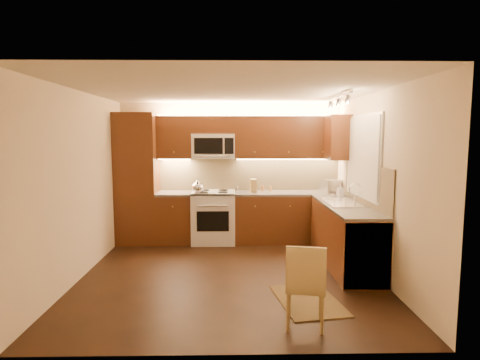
{
  "coord_description": "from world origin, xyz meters",
  "views": [
    {
      "loc": [
        0.04,
        -5.21,
        1.9
      ],
      "look_at": [
        0.15,
        0.55,
        1.25
      ],
      "focal_mm": 29.25,
      "sensor_mm": 36.0,
      "label": 1
    }
  ],
  "objects_px": {
    "kettle": "(198,186)",
    "sink": "(343,198)",
    "microwave": "(214,146)",
    "knife_block": "(253,186)",
    "dining_chair": "(305,284)",
    "stove": "(214,217)",
    "soap_bottle": "(340,190)",
    "toaster_oven": "(332,186)"
  },
  "relations": [
    {
      "from": "kettle",
      "to": "sink",
      "type": "bearing_deg",
      "value": -24.91
    },
    {
      "from": "microwave",
      "to": "knife_block",
      "type": "height_order",
      "value": "microwave"
    },
    {
      "from": "dining_chair",
      "to": "stove",
      "type": "bearing_deg",
      "value": 118.85
    },
    {
      "from": "kettle",
      "to": "soap_bottle",
      "type": "xyz_separation_m",
      "value": [
        2.4,
        -0.26,
        -0.04
      ]
    },
    {
      "from": "sink",
      "to": "knife_block",
      "type": "bearing_deg",
      "value": 137.82
    },
    {
      "from": "stove",
      "to": "dining_chair",
      "type": "distance_m",
      "value": 3.32
    },
    {
      "from": "stove",
      "to": "soap_bottle",
      "type": "relative_size",
      "value": 4.46
    },
    {
      "from": "soap_bottle",
      "to": "sink",
      "type": "bearing_deg",
      "value": -117.34
    },
    {
      "from": "microwave",
      "to": "toaster_oven",
      "type": "height_order",
      "value": "microwave"
    },
    {
      "from": "toaster_oven",
      "to": "knife_block",
      "type": "relative_size",
      "value": 1.61
    },
    {
      "from": "kettle",
      "to": "soap_bottle",
      "type": "relative_size",
      "value": 1.22
    },
    {
      "from": "sink",
      "to": "knife_block",
      "type": "height_order",
      "value": "knife_block"
    },
    {
      "from": "microwave",
      "to": "kettle",
      "type": "height_order",
      "value": "microwave"
    },
    {
      "from": "stove",
      "to": "sink",
      "type": "xyz_separation_m",
      "value": [
        2.0,
        -1.12,
        0.52
      ]
    },
    {
      "from": "knife_block",
      "to": "toaster_oven",
      "type": "bearing_deg",
      "value": -5.13
    },
    {
      "from": "stove",
      "to": "dining_chair",
      "type": "bearing_deg",
      "value": -71.32
    },
    {
      "from": "kettle",
      "to": "microwave",
      "type": "bearing_deg",
      "value": 49.59
    },
    {
      "from": "dining_chair",
      "to": "sink",
      "type": "bearing_deg",
      "value": 75.33
    },
    {
      "from": "sink",
      "to": "kettle",
      "type": "distance_m",
      "value": 2.44
    },
    {
      "from": "stove",
      "to": "soap_bottle",
      "type": "distance_m",
      "value": 2.26
    },
    {
      "from": "stove",
      "to": "knife_block",
      "type": "height_order",
      "value": "knife_block"
    },
    {
      "from": "sink",
      "to": "dining_chair",
      "type": "xyz_separation_m",
      "value": [
        -0.94,
        -2.02,
        -0.55
      ]
    },
    {
      "from": "stove",
      "to": "dining_chair",
      "type": "height_order",
      "value": "stove"
    },
    {
      "from": "microwave",
      "to": "soap_bottle",
      "type": "relative_size",
      "value": 3.69
    },
    {
      "from": "kettle",
      "to": "stove",
      "type": "bearing_deg",
      "value": 35.06
    },
    {
      "from": "sink",
      "to": "dining_chair",
      "type": "height_order",
      "value": "sink"
    },
    {
      "from": "microwave",
      "to": "soap_bottle",
      "type": "distance_m",
      "value": 2.34
    },
    {
      "from": "kettle",
      "to": "soap_bottle",
      "type": "distance_m",
      "value": 2.42
    },
    {
      "from": "sink",
      "to": "soap_bottle",
      "type": "bearing_deg",
      "value": 77.86
    },
    {
      "from": "sink",
      "to": "knife_block",
      "type": "relative_size",
      "value": 3.66
    },
    {
      "from": "microwave",
      "to": "kettle",
      "type": "distance_m",
      "value": 0.8
    },
    {
      "from": "toaster_oven",
      "to": "soap_bottle",
      "type": "bearing_deg",
      "value": -110.04
    },
    {
      "from": "stove",
      "to": "soap_bottle",
      "type": "height_order",
      "value": "soap_bottle"
    },
    {
      "from": "stove",
      "to": "kettle",
      "type": "height_order",
      "value": "kettle"
    },
    {
      "from": "knife_block",
      "to": "dining_chair",
      "type": "xyz_separation_m",
      "value": [
        0.35,
        -3.19,
        -0.59
      ]
    },
    {
      "from": "kettle",
      "to": "toaster_oven",
      "type": "distance_m",
      "value": 2.4
    },
    {
      "from": "sink",
      "to": "soap_bottle",
      "type": "xyz_separation_m",
      "value": [
        0.14,
        0.66,
        0.03
      ]
    },
    {
      "from": "soap_bottle",
      "to": "dining_chair",
      "type": "xyz_separation_m",
      "value": [
        -1.08,
        -2.68,
        -0.57
      ]
    },
    {
      "from": "toaster_oven",
      "to": "dining_chair",
      "type": "distance_m",
      "value": 3.41
    },
    {
      "from": "sink",
      "to": "toaster_oven",
      "type": "distance_m",
      "value": 1.17
    },
    {
      "from": "kettle",
      "to": "knife_block",
      "type": "xyz_separation_m",
      "value": [
        0.97,
        0.25,
        -0.03
      ]
    },
    {
      "from": "knife_block",
      "to": "dining_chair",
      "type": "height_order",
      "value": "knife_block"
    }
  ]
}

